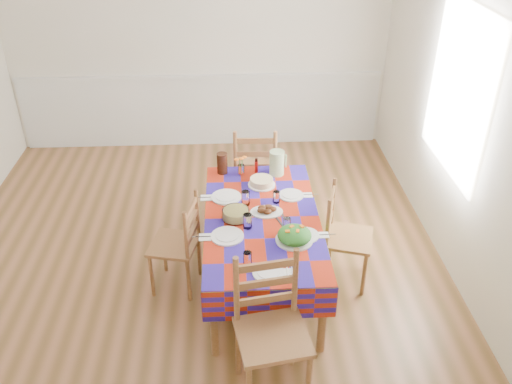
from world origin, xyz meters
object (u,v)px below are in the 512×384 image
meat_platter (266,210)px  chair_left (179,245)px  green_pitcher (277,163)px  chair_far (255,172)px  tea_pitcher (222,163)px  dining_table (262,225)px  chair_right (344,237)px  chair_near (271,331)px

meat_platter → chair_left: chair_left is taller
green_pitcher → chair_far: chair_far is taller
chair_far → tea_pitcher: bearing=48.6°
dining_table → chair_left: 0.71m
chair_far → chair_right: size_ratio=1.11×
tea_pitcher → dining_table: bearing=-67.0°
chair_near → chair_right: 1.29m
tea_pitcher → meat_platter: bearing=-62.4°
chair_right → meat_platter: bearing=101.9°
chair_near → chair_left: (-0.68, 1.07, -0.08)m
meat_platter → green_pitcher: green_pitcher is taller
meat_platter → chair_right: 0.70m
dining_table → chair_right: 0.70m
meat_platter → chair_far: chair_far is taller
chair_left → chair_right: (1.37, 0.02, 0.01)m
dining_table → green_pitcher: (0.18, 0.70, 0.19)m
meat_platter → chair_right: chair_right is taller
dining_table → chair_near: (-0.01, -1.08, -0.09)m
meat_platter → chair_right: size_ratio=0.30×
tea_pitcher → chair_far: bearing=46.0°
chair_left → chair_right: chair_right is taller
dining_table → chair_far: 1.08m
green_pitcher → tea_pitcher: size_ratio=1.18×
tea_pitcher → chair_right: chair_right is taller
chair_near → chair_far: bearing=80.3°
tea_pitcher → chair_near: (0.31, -1.83, -0.26)m
green_pitcher → chair_left: green_pitcher is taller
meat_platter → tea_pitcher: size_ratio=1.38×
meat_platter → tea_pitcher: 0.77m
chair_far → chair_right: 1.27m
green_pitcher → chair_near: bearing=-95.9°
dining_table → meat_platter: bearing=59.8°
green_pitcher → chair_left: (-0.86, -0.71, -0.35)m
dining_table → chair_near: chair_near is taller
chair_near → chair_left: 1.27m
tea_pitcher → chair_right: size_ratio=0.22×
dining_table → chair_far: chair_far is taller
chair_right → chair_far: bearing=49.7°
dining_table → tea_pitcher: tea_pitcher is taller
meat_platter → chair_near: 1.16m
tea_pitcher → chair_far: chair_far is taller
dining_table → chair_near: 1.08m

